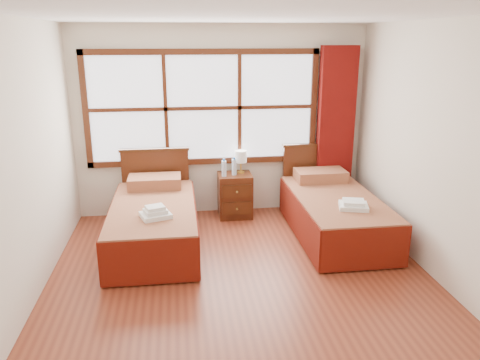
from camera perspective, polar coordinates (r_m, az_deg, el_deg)
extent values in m
plane|color=brown|center=(4.84, 0.47, -12.99)|extent=(4.50, 4.50, 0.00)
plane|color=white|center=(4.19, 0.56, 19.50)|extent=(4.50, 4.50, 0.00)
plane|color=silver|center=(6.52, -2.31, 7.10)|extent=(4.00, 0.00, 4.00)
plane|color=silver|center=(4.52, -25.48, 1.00)|extent=(0.00, 4.50, 4.50)
plane|color=silver|center=(5.02, 23.78, 2.67)|extent=(0.00, 4.50, 4.50)
cube|color=white|center=(6.44, -4.55, 8.74)|extent=(3.00, 0.02, 1.40)
cube|color=#4A2110|center=(6.57, -4.39, 2.31)|extent=(3.16, 0.06, 0.08)
cube|color=#4A2110|center=(6.36, -4.70, 15.33)|extent=(3.16, 0.06, 0.08)
cube|color=#4A2110|center=(6.52, -18.30, 8.05)|extent=(0.08, 0.06, 1.56)
cube|color=#4A2110|center=(6.68, 8.92, 8.89)|extent=(0.08, 0.06, 1.56)
cube|color=#4A2110|center=(6.41, -9.05, 8.55)|extent=(0.05, 0.05, 1.40)
cube|color=#4A2110|center=(6.47, -0.06, 8.83)|extent=(0.05, 0.05, 1.40)
cube|color=#4A2110|center=(6.42, -4.54, 8.72)|extent=(3.00, 0.05, 0.05)
cube|color=#690D0A|center=(6.75, 11.55, 5.98)|extent=(0.50, 0.16, 2.30)
cube|color=#42200D|center=(5.75, -10.39, -6.59)|extent=(0.87, 1.75, 0.28)
cube|color=maroon|center=(5.66, -10.53, -4.17)|extent=(0.98, 1.94, 0.24)
cube|color=maroon|center=(5.76, -15.34, -5.63)|extent=(0.03, 1.94, 0.48)
cube|color=maroon|center=(5.70, -5.51, -5.31)|extent=(0.03, 1.94, 0.48)
cube|color=maroon|center=(4.83, -10.93, -9.83)|extent=(0.98, 0.03, 0.48)
cube|color=maroon|center=(6.26, -10.35, -0.20)|extent=(0.68, 0.40, 0.15)
cube|color=#4A2110|center=(6.59, -10.19, -0.45)|extent=(0.91, 0.06, 0.95)
cube|color=#42200D|center=(6.46, -10.41, 3.65)|extent=(0.95, 0.08, 0.04)
cube|color=#42200D|center=(6.06, 11.50, -5.43)|extent=(0.87, 1.74, 0.28)
cube|color=maroon|center=(5.97, 11.65, -3.11)|extent=(0.98, 1.93, 0.24)
cube|color=maroon|center=(5.88, 7.04, -4.67)|extent=(0.03, 1.93, 0.48)
cube|color=maroon|center=(6.19, 15.87, -4.08)|extent=(0.03, 1.93, 0.48)
cube|color=maroon|center=(5.19, 15.02, -8.16)|extent=(0.98, 0.03, 0.48)
cube|color=maroon|center=(6.54, 9.77, 0.56)|extent=(0.68, 0.40, 0.15)
cube|color=#4A2110|center=(6.86, 8.97, 0.30)|extent=(0.91, 0.06, 0.95)
cube|color=#42200D|center=(6.73, 9.15, 4.24)|extent=(0.95, 0.08, 0.04)
cube|color=#4A2110|center=(6.54, -0.63, -1.85)|extent=(0.46, 0.41, 0.61)
cube|color=#42200D|center=(6.38, -0.39, -3.51)|extent=(0.40, 0.02, 0.18)
cube|color=#42200D|center=(6.30, -0.39, -1.43)|extent=(0.40, 0.02, 0.18)
sphere|color=#AC863A|center=(6.37, -0.37, -3.57)|extent=(0.03, 0.03, 0.03)
sphere|color=#AC863A|center=(6.28, -0.37, -1.48)|extent=(0.03, 0.03, 0.03)
cube|color=white|center=(5.23, -10.25, -4.24)|extent=(0.38, 0.36, 0.05)
cube|color=white|center=(5.22, -10.28, -3.77)|extent=(0.28, 0.27, 0.04)
cube|color=white|center=(5.20, -10.30, -3.34)|extent=(0.24, 0.22, 0.04)
cube|color=white|center=(5.58, 13.66, -3.11)|extent=(0.39, 0.36, 0.05)
cube|color=white|center=(5.56, 13.69, -2.65)|extent=(0.29, 0.27, 0.05)
cylinder|color=gold|center=(6.52, 0.10, 0.97)|extent=(0.10, 0.10, 0.02)
cylinder|color=gold|center=(6.50, 0.10, 1.62)|extent=(0.02, 0.02, 0.14)
cylinder|color=silver|center=(6.46, 0.10, 2.89)|extent=(0.16, 0.16, 0.16)
cylinder|color=silver|center=(6.33, -1.96, 1.40)|extent=(0.06, 0.06, 0.22)
cylinder|color=#175AB0|center=(6.30, -1.97, 2.47)|extent=(0.03, 0.03, 0.03)
cylinder|color=silver|center=(6.39, -0.71, 1.58)|extent=(0.07, 0.07, 0.22)
cylinder|color=#175AB0|center=(6.36, -0.72, 2.66)|extent=(0.03, 0.03, 0.03)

